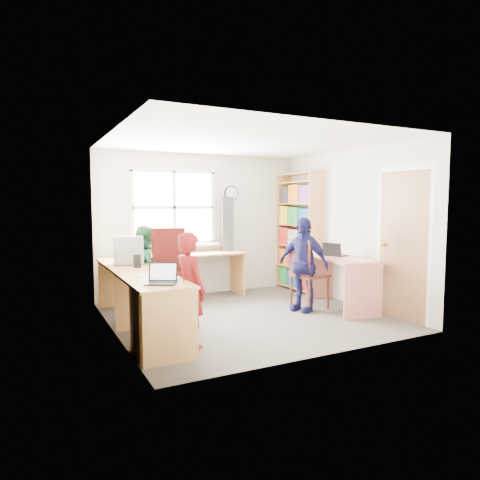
{
  "coord_description": "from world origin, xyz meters",
  "views": [
    {
      "loc": [
        -2.74,
        -5.15,
        1.58
      ],
      "look_at": [
        0.0,
        0.25,
        1.05
      ],
      "focal_mm": 32.0,
      "sensor_mm": 36.0,
      "label": 1
    }
  ],
  "objects": [
    {
      "name": "room",
      "position": [
        0.01,
        0.1,
        1.22
      ],
      "size": [
        3.64,
        3.44,
        2.44
      ],
      "color": "#473F37",
      "rests_on": "ground"
    },
    {
      "name": "l_desk",
      "position": [
        -1.31,
        -0.28,
        0.46
      ],
      "size": [
        2.38,
        2.95,
        0.75
      ],
      "color": "#EDAB5F",
      "rests_on": "ground"
    },
    {
      "name": "right_desk",
      "position": [
        1.49,
        -0.18,
        0.56
      ],
      "size": [
        0.9,
        1.44,
        0.77
      ],
      "rotation": [
        0.0,
        0.0,
        -0.23
      ],
      "color": "tan",
      "rests_on": "ground"
    },
    {
      "name": "bookshelf",
      "position": [
        1.65,
        1.19,
        1.0
      ],
      "size": [
        0.3,
        1.02,
        2.1
      ],
      "color": "#EDAB5F",
      "rests_on": "ground"
    },
    {
      "name": "swivel_chair",
      "position": [
        -0.98,
        0.39,
        0.53
      ],
      "size": [
        0.64,
        0.64,
        1.23
      ],
      "rotation": [
        0.0,
        0.0,
        -0.12
      ],
      "color": "black",
      "rests_on": "ground"
    },
    {
      "name": "wooden_chair",
      "position": [
        0.97,
        -0.0,
        0.56
      ],
      "size": [
        0.51,
        0.51,
        1.04
      ],
      "rotation": [
        0.0,
        0.0,
        0.13
      ],
      "color": "#51251B",
      "rests_on": "ground"
    },
    {
      "name": "crt_monitor",
      "position": [
        -1.48,
        0.67,
        0.94
      ],
      "size": [
        0.45,
        0.42,
        0.38
      ],
      "rotation": [
        0.0,
        0.0,
        -0.21
      ],
      "color": "#A1A1A5",
      "rests_on": "l_desk"
    },
    {
      "name": "laptop_left",
      "position": [
        -1.49,
        -0.9,
        0.8
      ],
      "size": [
        0.39,
        0.37,
        0.21
      ],
      "rotation": [
        0.0,
        0.0,
        -0.51
      ],
      "color": "black",
      "rests_on": "l_desk"
    },
    {
      "name": "laptop_right",
      "position": [
        1.46,
        -0.03,
        0.82
      ],
      "size": [
        0.35,
        0.38,
        0.21
      ],
      "rotation": [
        0.0,
        0.0,
        1.96
      ],
      "color": "black",
      "rests_on": "right_desk"
    },
    {
      "name": "speaker_a",
      "position": [
        -1.46,
        0.29,
        0.83
      ],
      "size": [
        0.09,
        0.09,
        0.17
      ],
      "rotation": [
        0.0,
        0.0,
        -0.06
      ],
      "color": "black",
      "rests_on": "l_desk"
    },
    {
      "name": "speaker_b",
      "position": [
        -1.48,
        0.86,
        0.84
      ],
      "size": [
        0.11,
        0.11,
        0.18
      ],
      "rotation": [
        0.0,
        0.0,
        -0.19
      ],
      "color": "black",
      "rests_on": "l_desk"
    },
    {
      "name": "cd_tower",
      "position": [
        0.37,
        1.47,
        1.22
      ],
      "size": [
        0.22,
        0.2,
        0.93
      ],
      "rotation": [
        0.0,
        0.0,
        -0.22
      ],
      "color": "black",
      "rests_on": "l_desk"
    },
    {
      "name": "game_box",
      "position": [
        1.54,
        0.39,
        0.8
      ],
      "size": [
        0.33,
        0.33,
        0.05
      ],
      "rotation": [
        0.0,
        0.0,
        0.26
      ],
      "color": "red",
      "rests_on": "right_desk"
    },
    {
      "name": "paper_a",
      "position": [
        -1.49,
        -0.35,
        0.75
      ],
      "size": [
        0.27,
        0.36,
        0.0
      ],
      "rotation": [
        0.0,
        0.0,
        -0.15
      ],
      "color": "white",
      "rests_on": "l_desk"
    },
    {
      "name": "paper_b",
      "position": [
        1.52,
        -0.59,
        0.77
      ],
      "size": [
        0.27,
        0.35,
        0.0
      ],
      "rotation": [
        0.0,
        0.0,
        -0.19
      ],
      "color": "white",
      "rests_on": "right_desk"
    },
    {
      "name": "potted_plant",
      "position": [
        -0.56,
        1.39,
        0.89
      ],
      "size": [
        0.18,
        0.16,
        0.27
      ],
      "primitive_type": "imported",
      "rotation": [
        0.0,
        0.0,
        0.3
      ],
      "color": "#2D6B2A",
      "rests_on": "l_desk"
    },
    {
      "name": "person_red",
      "position": [
        -1.15,
        -0.8,
        0.63
      ],
      "size": [
        0.41,
        0.52,
        1.26
      ],
      "primitive_type": "imported",
      "rotation": [
        0.0,
        0.0,
        1.84
      ],
      "color": "maroon",
      "rests_on": "ground"
    },
    {
      "name": "person_green",
      "position": [
        -1.22,
        0.77,
        0.63
      ],
      "size": [
        0.6,
        0.7,
        1.26
      ],
      "primitive_type": "imported",
      "rotation": [
        0.0,
        0.0,
        1.36
      ],
      "color": "#296832",
      "rests_on": "ground"
    },
    {
      "name": "person_navy",
      "position": [
        0.87,
        -0.06,
        0.69
      ],
      "size": [
        0.62,
        0.87,
        1.37
      ],
      "primitive_type": "imported",
      "rotation": [
        0.0,
        0.0,
        -1.17
      ],
      "color": "#161645",
      "rests_on": "ground"
    }
  ]
}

